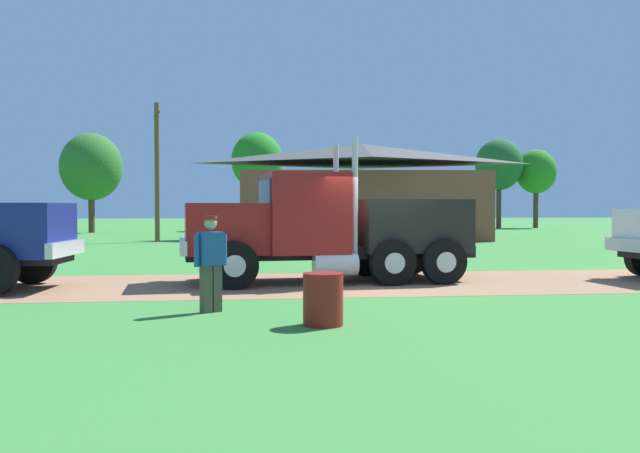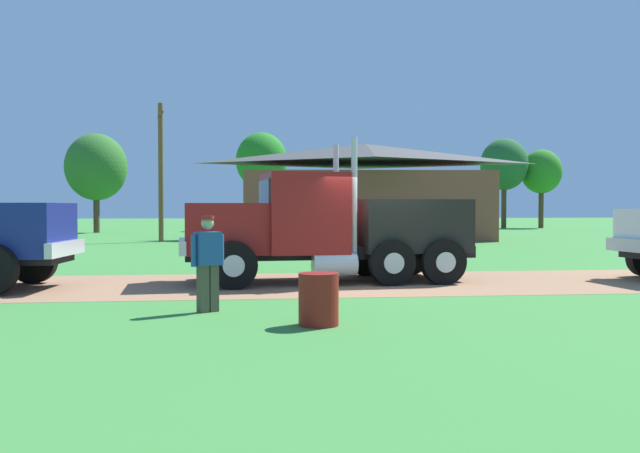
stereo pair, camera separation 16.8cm
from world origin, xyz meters
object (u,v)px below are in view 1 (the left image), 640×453
at_px(visitor_standing_near, 211,260).
at_px(utility_pole_near, 157,168).
at_px(shed_building, 362,193).
at_px(steel_barrel, 323,299).
at_px(truck_foreground_white, 328,228).

relative_size(visitor_standing_near, utility_pole_near, 0.23).
bearing_deg(shed_building, steel_barrel, -101.66).
xyz_separation_m(shed_building, utility_pole_near, (-11.26, -1.86, 1.26)).
relative_size(truck_foreground_white, visitor_standing_near, 4.34).
xyz_separation_m(truck_foreground_white, shed_building, (4.85, 21.76, 1.33)).
xyz_separation_m(truck_foreground_white, utility_pole_near, (-6.41, 19.90, 2.59)).
distance_m(truck_foreground_white, steel_barrel, 6.20).
bearing_deg(utility_pole_near, steel_barrel, -78.00).
relative_size(visitor_standing_near, steel_barrel, 2.07).
distance_m(truck_foreground_white, visitor_standing_near, 5.27).
bearing_deg(visitor_standing_near, utility_pole_near, 98.76).
bearing_deg(truck_foreground_white, shed_building, 77.43).
relative_size(visitor_standing_near, shed_building, 0.11).
xyz_separation_m(visitor_standing_near, shed_building, (7.49, 26.30, 1.73)).
relative_size(truck_foreground_white, shed_building, 0.49).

